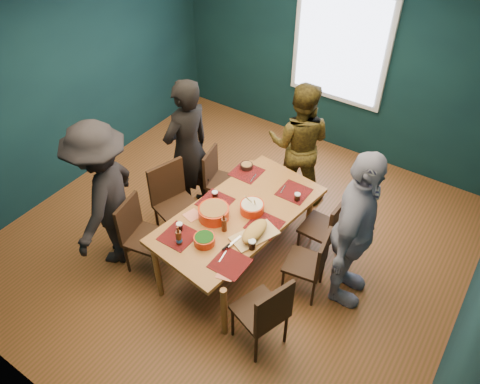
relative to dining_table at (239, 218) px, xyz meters
The scene contains 26 objects.
room 0.88m from the dining_table, 112.60° to the left, with size 5.01×5.01×2.71m.
dining_table is the anchor object (origin of this frame).
chair_left_far 0.97m from the dining_table, 140.42° to the left, with size 0.45×0.45×0.84m.
chair_left_mid 0.87m from the dining_table, behind, with size 0.56×0.56×0.99m.
chair_left_near 1.09m from the dining_table, 142.93° to the right, with size 0.48×0.48×0.90m.
chair_right_far 0.98m from the dining_table, 35.93° to the left, with size 0.41×0.41×0.88m.
chair_right_mid 0.89m from the dining_table, ahead, with size 0.44×0.44×0.85m.
chair_right_near 1.13m from the dining_table, 43.41° to the right, with size 0.54×0.54×0.94m.
person_far_left 1.11m from the dining_table, 158.30° to the left, with size 0.66×0.43×1.80m, color black.
person_back 1.37m from the dining_table, 91.33° to the left, with size 0.79×0.62×1.63m, color black.
person_right 1.22m from the dining_table, 11.19° to the left, with size 1.07×0.45×1.83m, color white.
person_near_left 1.44m from the dining_table, 149.62° to the right, with size 1.14×0.65×1.76m, color black.
bowl_salad 0.31m from the dining_table, 132.12° to the right, with size 0.33×0.33×0.14m.
bowl_dumpling 0.19m from the dining_table, 45.68° to the left, with size 0.26×0.26×0.24m.
bowl_herbs 0.56m from the dining_table, 94.45° to the right, with size 0.21×0.21×0.09m.
cutting_board 0.39m from the dining_table, 31.73° to the right, with size 0.40×0.62×0.13m.
small_bowl 0.78m from the dining_table, 117.77° to the left, with size 0.15×0.15×0.06m.
beer_bottle_a 0.75m from the dining_table, 109.35° to the right, with size 0.06×0.06×0.23m.
beer_bottle_b 0.33m from the dining_table, 86.85° to the right, with size 0.06×0.06×0.22m.
cola_glass_a 0.66m from the dining_table, 123.65° to the right, with size 0.06×0.06×0.09m.
cola_glass_b 0.53m from the dining_table, 41.88° to the right, with size 0.07×0.07×0.10m.
cola_glass_c 0.67m from the dining_table, 52.08° to the left, with size 0.07×0.07×0.09m.
cola_glass_d 0.38m from the dining_table, behind, with size 0.07×0.07×0.09m.
napkin_a 0.40m from the dining_table, ahead, with size 0.13×0.13×0.00m, color #E68061.
napkin_b 0.50m from the dining_table, 141.95° to the right, with size 0.16×0.16×0.00m, color #E68061.
napkin_c 0.82m from the dining_table, 64.54° to the right, with size 0.16×0.16×0.00m, color #E68061.
Camera 1 is at (2.21, -3.17, 4.12)m, focal length 35.00 mm.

